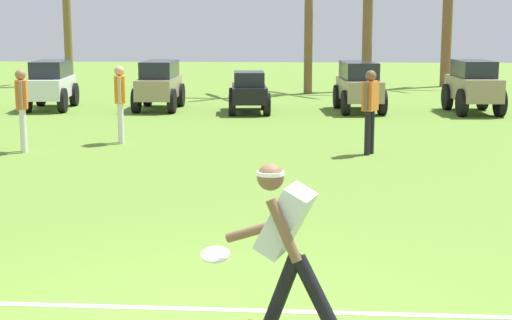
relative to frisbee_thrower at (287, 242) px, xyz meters
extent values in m
cube|color=white|center=(-0.60, 0.60, -0.79)|extent=(25.06, 0.63, 0.01)
cylinder|color=black|center=(-0.04, 0.01, -0.43)|extent=(0.37, 0.21, 0.72)
cylinder|color=black|center=(0.25, -0.08, -0.43)|extent=(0.46, 0.24, 0.69)
cube|color=silver|center=(-0.01, 0.00, 0.17)|extent=(0.51, 0.45, 0.57)
sphere|color=brown|center=(-0.13, 0.04, 0.50)|extent=(0.26, 0.26, 0.21)
cylinder|color=white|center=(-0.13, 0.04, 0.53)|extent=(0.27, 0.27, 0.03)
cylinder|color=brown|center=(-0.22, 0.26, 0.03)|extent=(0.57, 0.24, 0.27)
cylinder|color=brown|center=(-0.02, -0.20, 0.15)|extent=(0.29, 0.16, 0.49)
cylinder|color=white|center=(-0.59, 0.39, -0.23)|extent=(0.27, 0.27, 0.09)
cylinder|color=silver|center=(-5.06, 8.48, -0.38)|extent=(0.13, 0.13, 0.82)
cylinder|color=silver|center=(-5.11, 8.65, -0.38)|extent=(0.13, 0.13, 0.82)
cube|color=orange|center=(-5.08, 8.56, 0.30)|extent=(0.28, 0.38, 0.54)
cylinder|color=#936B4C|center=(-5.03, 8.36, 0.31)|extent=(0.09, 0.09, 0.52)
cylinder|color=#936B4C|center=(-5.14, 8.77, 0.31)|extent=(0.09, 0.09, 0.52)
sphere|color=#936B4C|center=(-5.08, 8.56, 0.67)|extent=(0.24, 0.24, 0.20)
cylinder|color=silver|center=(-3.47, 9.64, -0.38)|extent=(0.13, 0.13, 0.82)
cylinder|color=silver|center=(-3.50, 9.81, -0.38)|extent=(0.13, 0.13, 0.82)
cube|color=orange|center=(-3.48, 9.72, 0.30)|extent=(0.25, 0.37, 0.54)
cylinder|color=tan|center=(-3.45, 9.52, 0.31)|extent=(0.08, 0.08, 0.52)
cylinder|color=tan|center=(-3.52, 9.93, 0.31)|extent=(0.08, 0.08, 0.52)
sphere|color=tan|center=(-3.48, 9.72, 0.67)|extent=(0.23, 0.23, 0.20)
cylinder|color=black|center=(1.38, 8.55, -0.38)|extent=(0.15, 0.15, 0.82)
cylinder|color=black|center=(1.46, 8.71, -0.38)|extent=(0.15, 0.15, 0.82)
cube|color=orange|center=(1.42, 8.63, 0.30)|extent=(0.34, 0.39, 0.54)
cylinder|color=brown|center=(1.32, 8.45, 0.31)|extent=(0.10, 0.10, 0.52)
cylinder|color=brown|center=(1.52, 8.82, 0.31)|extent=(0.10, 0.10, 0.52)
sphere|color=brown|center=(1.42, 8.63, 0.67)|extent=(0.27, 0.27, 0.20)
cube|color=silver|center=(-6.78, 15.65, -0.19)|extent=(1.18, 2.48, 0.55)
cube|color=#1E232B|center=(-6.79, 15.80, 0.32)|extent=(1.01, 1.87, 0.46)
cylinder|color=black|center=(-7.34, 16.44, -0.46)|extent=(0.24, 0.67, 0.66)
cylinder|color=black|center=(-6.38, 16.53, -0.46)|extent=(0.24, 0.67, 0.66)
cylinder|color=black|center=(-7.18, 14.77, -0.46)|extent=(0.24, 0.67, 0.66)
cylinder|color=black|center=(-6.22, 14.86, -0.46)|extent=(0.24, 0.67, 0.66)
cube|color=#998466|center=(-3.75, 15.69, -0.19)|extent=(0.98, 2.41, 0.55)
cube|color=#1E232B|center=(-3.75, 15.84, 0.32)|extent=(0.86, 1.81, 0.46)
cylinder|color=black|center=(-4.23, 16.52, -0.46)|extent=(0.18, 0.66, 0.66)
cylinder|color=black|center=(-3.27, 16.53, -0.46)|extent=(0.18, 0.66, 0.66)
cylinder|color=black|center=(-4.22, 14.85, -0.46)|extent=(0.18, 0.66, 0.66)
cylinder|color=black|center=(-3.26, 14.86, -0.46)|extent=(0.18, 0.66, 0.66)
cube|color=black|center=(-1.22, 15.18, -0.28)|extent=(1.08, 2.27, 0.42)
cube|color=#1E232B|center=(-1.21, 15.08, 0.12)|extent=(0.88, 1.16, 0.38)
cylinder|color=black|center=(-1.73, 15.91, -0.49)|extent=(0.23, 0.61, 0.60)
cylinder|color=black|center=(-0.84, 15.99, -0.49)|extent=(0.23, 0.61, 0.60)
cylinder|color=black|center=(-1.61, 14.38, -0.49)|extent=(0.23, 0.61, 0.60)
cylinder|color=black|center=(-0.71, 14.45, -0.49)|extent=(0.23, 0.61, 0.60)
cube|color=#998466|center=(1.75, 15.51, -0.19)|extent=(1.15, 2.47, 0.55)
cube|color=#1E232B|center=(1.74, 15.66, 0.32)|extent=(0.98, 1.86, 0.46)
cylinder|color=black|center=(1.21, 16.31, -0.46)|extent=(0.23, 0.67, 0.66)
cylinder|color=black|center=(2.17, 16.38, -0.46)|extent=(0.23, 0.67, 0.66)
cylinder|color=black|center=(1.34, 14.64, -0.46)|extent=(0.23, 0.67, 0.66)
cylinder|color=black|center=(2.30, 14.72, -0.46)|extent=(0.23, 0.67, 0.66)
cube|color=#998466|center=(4.77, 15.33, -0.13)|extent=(1.11, 2.40, 0.60)
cube|color=#1E232B|center=(4.77, 15.38, 0.39)|extent=(0.95, 1.60, 0.44)
cylinder|color=black|center=(4.23, 16.08, -0.43)|extent=(0.22, 0.73, 0.72)
cylinder|color=black|center=(5.21, 16.14, -0.43)|extent=(0.22, 0.73, 0.72)
cylinder|color=black|center=(4.32, 14.53, -0.43)|extent=(0.22, 0.73, 0.72)
cylinder|color=black|center=(5.30, 14.58, -0.43)|extent=(0.22, 0.73, 0.72)
cylinder|color=brown|center=(5.58, 23.78, 2.17)|extent=(0.37, 0.37, 5.93)
camera|label=1|loc=(0.07, -5.83, 1.70)|focal=55.00mm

